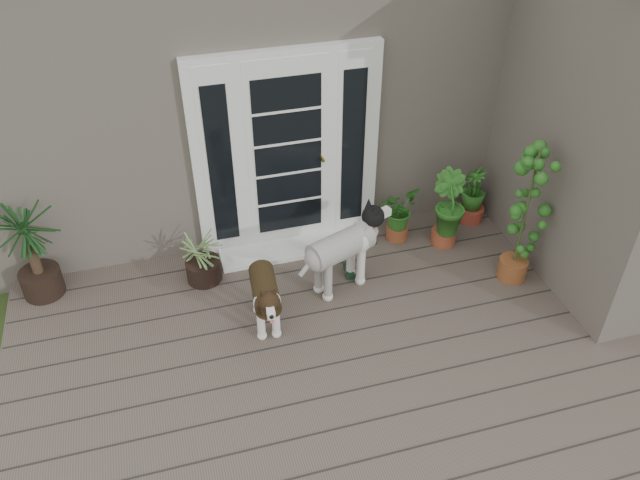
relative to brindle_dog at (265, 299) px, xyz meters
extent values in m
cube|color=#6B5B4C|center=(0.72, -0.97, -0.38)|extent=(6.20, 4.60, 0.12)
cube|color=#665E54|center=(0.72, 3.28, 1.11)|extent=(7.40, 4.00, 3.10)
cube|color=#665E54|center=(3.62, 0.13, 1.11)|extent=(1.60, 2.40, 3.10)
cube|color=white|center=(0.52, 1.23, 0.76)|extent=(1.90, 0.14, 2.15)
cube|color=white|center=(0.52, 1.03, -0.29)|extent=(1.60, 0.40, 0.05)
imported|color=#234C15|center=(1.66, 0.92, -0.06)|extent=(0.58, 0.58, 0.52)
imported|color=#18541A|center=(2.11, 0.70, 0.01)|extent=(0.54, 0.54, 0.65)
imported|color=#275518|center=(2.59, 1.03, -0.06)|extent=(0.39, 0.39, 0.52)
camera|label=1|loc=(-0.69, -4.24, 3.94)|focal=35.76mm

